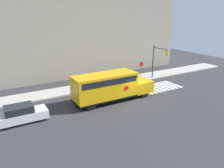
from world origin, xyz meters
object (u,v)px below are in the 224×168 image
(parked_car, at_px, (22,114))
(traffic_light, at_px, (158,58))
(stop_sign, at_px, (141,68))
(school_bus, at_px, (109,86))

(parked_car, bearing_deg, traffic_light, 11.50)
(parked_car, xyz_separation_m, stop_sign, (16.63, 4.76, 0.97))
(school_bus, xyz_separation_m, traffic_light, (9.77, 3.50, 1.42))
(parked_car, bearing_deg, school_bus, 2.00)
(school_bus, relative_size, traffic_light, 1.91)
(stop_sign, bearing_deg, parked_car, -164.01)
(stop_sign, relative_size, traffic_light, 0.56)
(traffic_light, bearing_deg, stop_sign, 155.71)
(school_bus, bearing_deg, parked_car, -178.00)
(parked_car, height_order, traffic_light, traffic_light)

